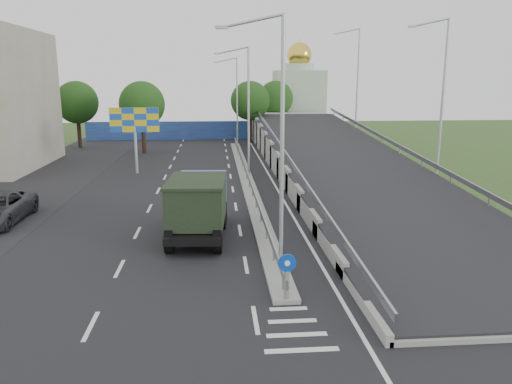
{
  "coord_description": "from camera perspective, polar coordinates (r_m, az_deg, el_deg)",
  "views": [
    {
      "loc": [
        -2.42,
        -14.03,
        7.76
      ],
      "look_at": [
        -0.4,
        10.45,
        2.2
      ],
      "focal_mm": 35.0,
      "sensor_mm": 36.0,
      "label": 1
    }
  ],
  "objects": [
    {
      "name": "median_guardrail",
      "position": [
        38.74,
        -1.07,
        2.33
      ],
      "size": [
        0.09,
        44.0,
        0.71
      ],
      "color": "gray",
      "rests_on": "median"
    },
    {
      "name": "tree_ramp_far",
      "position": [
        69.59,
        2.26,
        10.62
      ],
      "size": [
        4.8,
        4.8,
        7.6
      ],
      "color": "black",
      "rests_on": "ground"
    },
    {
      "name": "church",
      "position": [
        75.1,
        4.87,
        10.84
      ],
      "size": [
        7.0,
        7.0,
        13.8
      ],
      "color": "#B2CCAD",
      "rests_on": "ground"
    },
    {
      "name": "sign_bollard",
      "position": [
        17.71,
        3.54,
        -9.6
      ],
      "size": [
        0.64,
        0.23,
        1.67
      ],
      "color": "black",
      "rests_on": "median"
    },
    {
      "name": "median",
      "position": [
        38.87,
        -1.07,
        1.39
      ],
      "size": [
        1.0,
        44.0,
        0.2
      ],
      "primitive_type": "cube",
      "color": "gray",
      "rests_on": "ground"
    },
    {
      "name": "ground",
      "position": [
        16.21,
        4.63,
        -15.89
      ],
      "size": [
        160.0,
        160.0,
        0.0
      ],
      "primitive_type": "plane",
      "color": "#2D4C1E",
      "rests_on": "ground"
    },
    {
      "name": "lamp_post_far",
      "position": [
        60.11,
        -2.36,
        10.88
      ],
      "size": [
        2.74,
        0.18,
        10.08
      ],
      "color": "#B2B5B7",
      "rests_on": "median"
    },
    {
      "name": "dump_truck",
      "position": [
        25.25,
        -6.55,
        -1.22
      ],
      "size": [
        3.05,
        7.11,
        3.07
      ],
      "rotation": [
        0.0,
        0.0,
        -0.07
      ],
      "color": "black",
      "rests_on": "ground"
    },
    {
      "name": "road_surface",
      "position": [
        34.9,
        -5.56,
        -0.15
      ],
      "size": [
        26.0,
        90.0,
        0.04
      ],
      "primitive_type": "cube",
      "color": "black",
      "rests_on": "ground"
    },
    {
      "name": "overpass_ramp",
      "position": [
        39.76,
        9.8,
        3.88
      ],
      "size": [
        10.0,
        50.0,
        3.5
      ],
      "color": "gray",
      "rests_on": "ground"
    },
    {
      "name": "blue_wall",
      "position": [
        66.37,
        -6.12,
        7.01
      ],
      "size": [
        30.0,
        0.5,
        2.4
      ],
      "primitive_type": "cube",
      "color": "navy",
      "rests_on": "ground"
    },
    {
      "name": "lamp_post_near",
      "position": [
        20.28,
        2.48,
        7.22
      ],
      "size": [
        2.74,
        0.18,
        10.08
      ],
      "color": "#B2B5B7",
      "rests_on": "median"
    },
    {
      "name": "lamp_post_mid",
      "position": [
        40.15,
        -1.13,
        9.97
      ],
      "size": [
        2.74,
        0.18,
        10.08
      ],
      "color": "#B2B5B7",
      "rests_on": "median"
    },
    {
      "name": "tree_left_mid",
      "position": [
        54.62,
        -12.89,
        9.73
      ],
      "size": [
        4.8,
        4.8,
        7.6
      ],
      "color": "black",
      "rests_on": "ground"
    },
    {
      "name": "parking_strip",
      "position": [
        37.45,
        -25.87,
        -0.5
      ],
      "size": [
        8.0,
        90.0,
        0.05
      ],
      "primitive_type": "cube",
      "color": "black",
      "rests_on": "ground"
    },
    {
      "name": "tree_left_far",
      "position": [
        61.1,
        -19.79,
        9.6
      ],
      "size": [
        4.8,
        4.8,
        7.6
      ],
      "color": "black",
      "rests_on": "ground"
    },
    {
      "name": "billboard",
      "position": [
        42.69,
        -13.7,
        7.59
      ],
      "size": [
        4.0,
        0.24,
        5.5
      ],
      "color": "#B2B5B7",
      "rests_on": "ground"
    },
    {
      "name": "tree_median_far",
      "position": [
        62.24,
        -0.67,
        10.38
      ],
      "size": [
        4.8,
        4.8,
        7.6
      ],
      "color": "black",
      "rests_on": "ground"
    }
  ]
}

